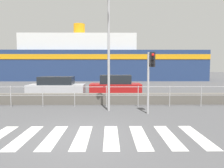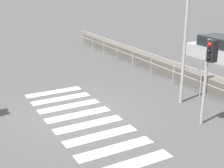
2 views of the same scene
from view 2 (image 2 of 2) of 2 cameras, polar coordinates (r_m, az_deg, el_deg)
ground_plane at (r=11.39m, az=-6.56°, el=-5.27°), size 160.00×160.00×0.00m
crosswalk at (r=10.86m, az=-5.29°, el=-6.45°), size 6.75×2.40×0.01m
seawall at (r=14.45m, az=15.96°, el=0.60°), size 25.03×0.55×0.61m
harbor_fence at (r=13.74m, az=13.50°, el=1.85°), size 22.56×0.04×1.15m
traffic_light_far at (r=10.16m, az=17.35°, el=3.55°), size 0.34×0.32×2.85m
streetlamp at (r=11.63m, az=13.05°, el=13.66°), size 0.32×0.96×5.95m
parked_car_silver at (r=19.79m, az=19.46°, el=5.85°), size 4.41×1.84×1.40m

